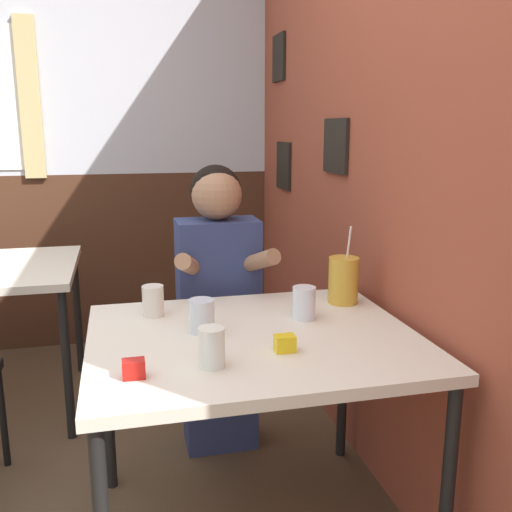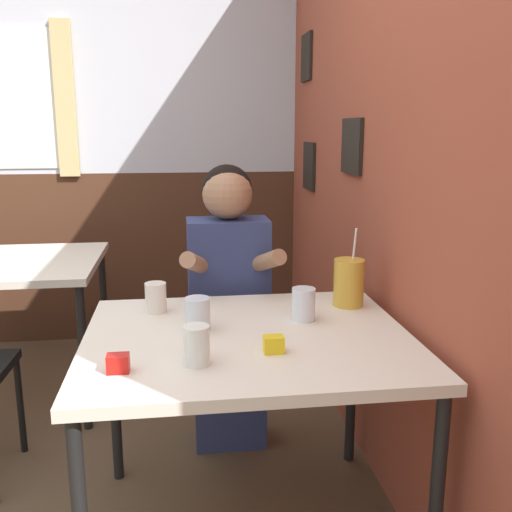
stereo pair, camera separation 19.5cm
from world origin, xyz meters
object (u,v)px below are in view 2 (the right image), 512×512
background_table (18,275)px  person_seated (229,302)px  cocktail_pitcher (349,283)px  main_table (248,353)px

background_table → person_seated: 1.16m
person_seated → cocktail_pitcher: bearing=-40.8°
background_table → cocktail_pitcher: 1.71m
person_seated → cocktail_pitcher: (0.42, -0.36, 0.17)m
main_table → cocktail_pitcher: cocktail_pitcher is taller
background_table → person_seated: person_seated is taller
cocktail_pitcher → person_seated: bearing=139.2°
background_table → cocktail_pitcher: cocktail_pitcher is taller
main_table → cocktail_pitcher: size_ratio=3.54×
main_table → person_seated: person_seated is taller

